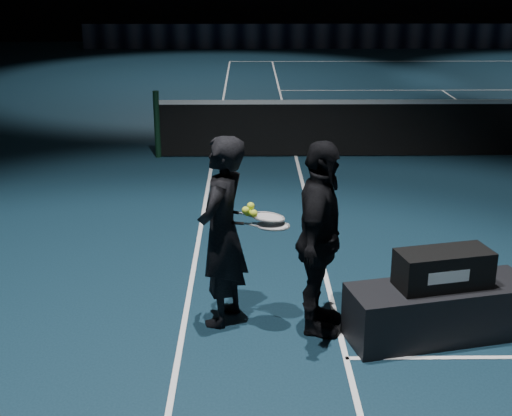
{
  "coord_description": "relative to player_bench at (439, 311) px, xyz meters",
  "views": [
    {
      "loc": [
        -4.91,
        -11.5,
        3.08
      ],
      "look_at": [
        -4.84,
        -5.8,
        1.1
      ],
      "focal_mm": 50.0,
      "sensor_mm": 36.0,
      "label": 1
    }
  ],
  "objects": [
    {
      "name": "player_a",
      "position": [
        -1.87,
        0.32,
        0.62
      ],
      "size": [
        0.6,
        0.73,
        1.71
      ],
      "primitive_type": "imported",
      "rotation": [
        0.0,
        0.0,
        -1.92
      ],
      "color": "black",
      "rests_on": "floor"
    },
    {
      "name": "racket_lower",
      "position": [
        -1.43,
        0.22,
        0.71
      ],
      "size": [
        0.71,
        0.36,
        0.03
      ],
      "primitive_type": null,
      "rotation": [
        0.0,
        0.0,
        -0.22
      ],
      "color": "black",
      "rests_on": "player_a"
    },
    {
      "name": "tennis_balls",
      "position": [
        -1.62,
        0.27,
        0.83
      ],
      "size": [
        0.12,
        0.1,
        0.12
      ],
      "primitive_type": null,
      "color": "yellow",
      "rests_on": "racket_upper"
    },
    {
      "name": "bag_signature",
      "position": [
        0.0,
        -0.17,
        0.4
      ],
      "size": [
        0.36,
        0.09,
        0.11
      ],
      "primitive_type": "cube",
      "rotation": [
        0.0,
        0.0,
        0.23
      ],
      "color": "white",
      "rests_on": "racket_bag"
    },
    {
      "name": "racket_bag",
      "position": [
        0.0,
        0.0,
        0.4
      ],
      "size": [
        0.85,
        0.51,
        0.32
      ],
      "primitive_type": "cube",
      "rotation": [
        0.0,
        0.0,
        0.23
      ],
      "color": "black",
      "rests_on": "player_bench"
    },
    {
      "name": "player_b",
      "position": [
        -1.04,
        0.13,
        0.62
      ],
      "size": [
        0.64,
        1.07,
        1.71
      ],
      "primitive_type": "imported",
      "rotation": [
        0.0,
        0.0,
        1.33
      ],
      "color": "black",
      "rests_on": "floor"
    },
    {
      "name": "net_post_left",
      "position": [
        -3.13,
        6.03,
        0.31
      ],
      "size": [
        0.1,
        0.1,
        1.1
      ],
      "primitive_type": "cylinder",
      "color": "black",
      "rests_on": "floor"
    },
    {
      "name": "sponsor_backdrop",
      "position": [
        3.27,
        21.53,
        0.21
      ],
      "size": [
        22.0,
        0.15,
        0.9
      ],
      "primitive_type": "cube",
      "color": "black",
      "rests_on": "floor"
    },
    {
      "name": "player_bench",
      "position": [
        0.0,
        0.0,
        0.0
      ],
      "size": [
        1.67,
        0.87,
        0.48
      ],
      "primitive_type": "cube",
      "rotation": [
        0.0,
        0.0,
        0.23
      ],
      "color": "black",
      "rests_on": "floor"
    },
    {
      "name": "racket_upper",
      "position": [
        -1.47,
        0.27,
        0.77
      ],
      "size": [
        0.7,
        0.32,
        0.1
      ],
      "primitive_type": null,
      "rotation": [
        0.0,
        0.1,
        -0.15
      ],
      "color": "black",
      "rests_on": "player_b"
    }
  ]
}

